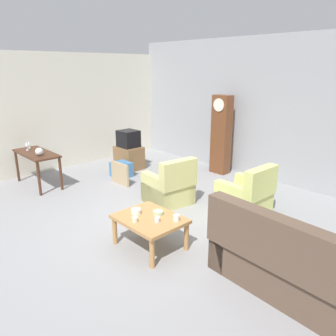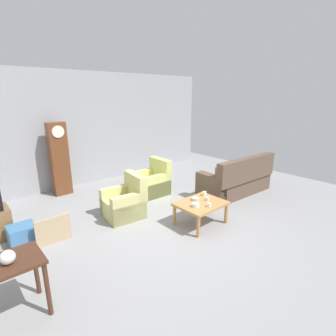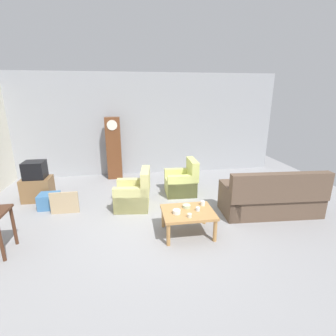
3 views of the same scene
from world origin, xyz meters
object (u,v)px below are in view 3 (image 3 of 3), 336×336
(framed_picture_leaning, at_px, (64,203))
(cup_white_porcelain, at_px, (203,203))
(couch_floral, at_px, (271,199))
(cup_blue_rimmed, at_px, (198,209))
(bowl_shallow_green, at_px, (187,206))
(storage_box_blue, at_px, (49,201))
(armchair_olive_near, at_px, (134,195))
(grandfather_clock, at_px, (114,148))
(coffee_table_wood, at_px, (188,214))
(tv_stand_cabinet, at_px, (38,189))
(tv_crt, at_px, (35,170))
(cup_cream_tall, at_px, (190,216))
(armchair_olive_far, at_px, (182,182))
(bowl_white_stacked, at_px, (177,212))

(framed_picture_leaning, relative_size, cup_white_porcelain, 6.73)
(couch_floral, height_order, cup_blue_rimmed, couch_floral)
(bowl_shallow_green, bearing_deg, storage_box_blue, 154.05)
(armchair_olive_near, xyz_separation_m, grandfather_clock, (-0.54, 2.24, 0.65))
(storage_box_blue, bearing_deg, couch_floral, -12.38)
(storage_box_blue, distance_m, bowl_shallow_green, 3.28)
(framed_picture_leaning, relative_size, bowl_shallow_green, 3.89)
(cup_blue_rimmed, relative_size, bowl_shallow_green, 0.48)
(coffee_table_wood, bearing_deg, tv_stand_cabinet, 147.51)
(coffee_table_wood, bearing_deg, bowl_shallow_green, 88.01)
(cup_white_porcelain, bearing_deg, tv_crt, 152.40)
(armchair_olive_near, height_order, framed_picture_leaning, armchair_olive_near)
(cup_cream_tall, bearing_deg, bowl_shallow_green, 84.62)
(armchair_olive_near, distance_m, grandfather_clock, 2.39)
(tv_crt, bearing_deg, storage_box_blue, -52.88)
(tv_stand_cabinet, distance_m, cup_cream_tall, 4.07)
(couch_floral, distance_m, armchair_olive_far, 2.24)
(grandfather_clock, bearing_deg, armchair_olive_near, -76.47)
(grandfather_clock, height_order, cup_blue_rimmed, grandfather_clock)
(coffee_table_wood, distance_m, storage_box_blue, 3.34)
(grandfather_clock, xyz_separation_m, cup_white_porcelain, (1.85, -3.36, -0.44))
(armchair_olive_far, distance_m, cup_cream_tall, 2.26)
(armchair_olive_far, relative_size, framed_picture_leaning, 1.53)
(couch_floral, relative_size, tv_crt, 4.47)
(tv_crt, bearing_deg, cup_white_porcelain, -27.60)
(armchair_olive_near, xyz_separation_m, bowl_shallow_green, (0.97, -1.16, 0.19))
(armchair_olive_near, xyz_separation_m, framed_picture_leaning, (-1.54, -0.07, -0.06))
(cup_blue_rimmed, distance_m, cup_cream_tall, 0.31)
(grandfather_clock, distance_m, cup_white_porcelain, 3.86)
(storage_box_blue, height_order, cup_white_porcelain, cup_white_porcelain)
(couch_floral, relative_size, cup_cream_tall, 26.85)
(couch_floral, bearing_deg, framed_picture_leaning, 170.67)
(storage_box_blue, relative_size, cup_cream_tall, 5.52)
(couch_floral, distance_m, tv_crt, 5.59)
(tv_crt, xyz_separation_m, cup_blue_rimmed, (3.52, -2.14, -0.28))
(coffee_table_wood, xyz_separation_m, cup_blue_rimmed, (0.18, -0.02, 0.10))
(armchair_olive_near, relative_size, coffee_table_wood, 0.96)
(framed_picture_leaning, distance_m, bowl_white_stacked, 2.64)
(grandfather_clock, bearing_deg, framed_picture_leaning, -113.32)
(grandfather_clock, relative_size, tv_crt, 3.96)
(tv_crt, distance_m, cup_blue_rimmed, 4.13)
(tv_crt, bearing_deg, grandfather_clock, 38.08)
(tv_stand_cabinet, distance_m, cup_white_porcelain, 4.16)
(coffee_table_wood, xyz_separation_m, storage_box_blue, (-2.93, 1.59, -0.23))
(cup_white_porcelain, height_order, cup_cream_tall, cup_white_porcelain)
(cup_cream_tall, bearing_deg, armchair_olive_far, 81.27)
(bowl_white_stacked, relative_size, bowl_shallow_green, 0.93)
(storage_box_blue, xyz_separation_m, cup_blue_rimmed, (3.11, -1.60, 0.33))
(bowl_white_stacked, distance_m, bowl_shallow_green, 0.33)
(cup_blue_rimmed, distance_m, bowl_shallow_green, 0.25)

